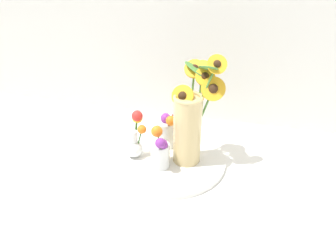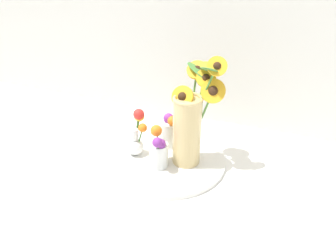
{
  "view_description": "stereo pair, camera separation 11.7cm",
  "coord_description": "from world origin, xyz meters",
  "px_view_note": "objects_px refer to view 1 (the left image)",
  "views": [
    {
      "loc": [
        0.27,
        -0.95,
        0.75
      ],
      "look_at": [
        0.02,
        0.03,
        0.16
      ],
      "focal_mm": 35.0,
      "sensor_mm": 36.0,
      "label": 1
    },
    {
      "loc": [
        0.38,
        -0.92,
        0.75
      ],
      "look_at": [
        0.02,
        0.03,
        0.16
      ],
      "focal_mm": 35.0,
      "sensor_mm": 36.0,
      "label": 2
    }
  ],
  "objects_px": {
    "mason_jar_sunflowers": "(190,120)",
    "vase_bulb_right": "(136,138)",
    "vase_small_back": "(167,130)",
    "vase_small_center": "(160,151)",
    "serving_tray": "(168,159)"
  },
  "relations": [
    {
      "from": "vase_small_center",
      "to": "serving_tray",
      "type": "bearing_deg",
      "value": 75.85
    },
    {
      "from": "mason_jar_sunflowers",
      "to": "vase_small_back",
      "type": "height_order",
      "value": "mason_jar_sunflowers"
    },
    {
      "from": "mason_jar_sunflowers",
      "to": "vase_bulb_right",
      "type": "relative_size",
      "value": 2.27
    },
    {
      "from": "serving_tray",
      "to": "vase_small_center",
      "type": "relative_size",
      "value": 2.9
    },
    {
      "from": "mason_jar_sunflowers",
      "to": "vase_bulb_right",
      "type": "distance_m",
      "value": 0.22
    },
    {
      "from": "serving_tray",
      "to": "mason_jar_sunflowers",
      "type": "xyz_separation_m",
      "value": [
        0.08,
        0.01,
        0.18
      ]
    },
    {
      "from": "mason_jar_sunflowers",
      "to": "serving_tray",
      "type": "bearing_deg",
      "value": -169.65
    },
    {
      "from": "serving_tray",
      "to": "vase_small_back",
      "type": "xyz_separation_m",
      "value": [
        -0.02,
        0.08,
        0.08
      ]
    },
    {
      "from": "serving_tray",
      "to": "vase_small_center",
      "type": "distance_m",
      "value": 0.1
    },
    {
      "from": "serving_tray",
      "to": "vase_bulb_right",
      "type": "xyz_separation_m",
      "value": [
        -0.12,
        -0.01,
        0.09
      ]
    },
    {
      "from": "serving_tray",
      "to": "vase_small_back",
      "type": "bearing_deg",
      "value": 106.67
    },
    {
      "from": "vase_bulb_right",
      "to": "vase_small_back",
      "type": "bearing_deg",
      "value": 43.93
    },
    {
      "from": "vase_small_center",
      "to": "vase_small_back",
      "type": "height_order",
      "value": "vase_small_center"
    },
    {
      "from": "mason_jar_sunflowers",
      "to": "vase_small_back",
      "type": "bearing_deg",
      "value": 145.93
    },
    {
      "from": "vase_small_center",
      "to": "vase_bulb_right",
      "type": "xyz_separation_m",
      "value": [
        -0.11,
        0.05,
        0.01
      ]
    }
  ]
}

